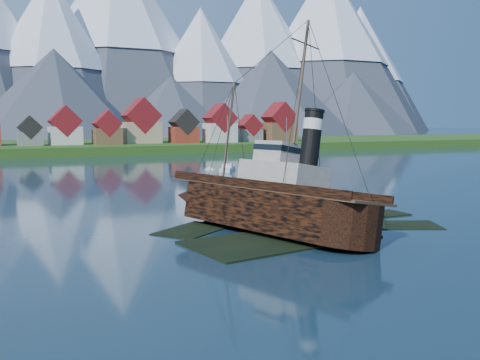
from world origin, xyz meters
name	(u,v)px	position (x,y,z in m)	size (l,w,h in m)	color
ground	(297,233)	(0.00, 0.00, 0.00)	(1400.00, 1400.00, 0.00)	#152C3D
shoal	(301,231)	(1.78, 2.15, -0.35)	(31.71, 21.24, 1.14)	black
shore_bank	(66,151)	(0.00, 170.00, 0.00)	(600.00, 80.00, 3.20)	#204714
seawall	(82,156)	(0.00, 132.00, 0.00)	(600.00, 2.50, 2.00)	#3F3D38
mountains	(13,33)	(-0.79, 481.26, 89.34)	(965.00, 340.00, 205.00)	#2D333D
tugboat_wreck	(260,202)	(-2.31, 3.82, 2.87)	(6.67, 28.72, 22.76)	black
sailboat_d	(228,169)	(22.18, 66.52, 0.30)	(7.27, 9.51, 13.28)	silver
sailboat_e	(286,162)	(46.05, 80.54, 0.28)	(4.77, 11.39, 12.84)	silver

